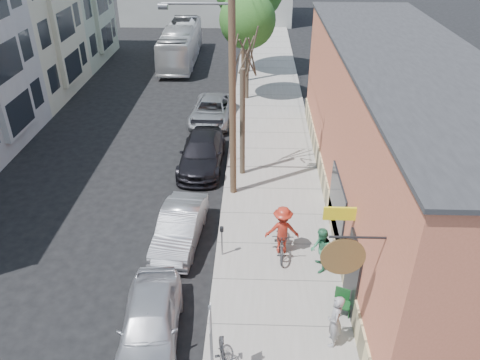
{
  "coord_description": "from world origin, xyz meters",
  "views": [
    {
      "loc": [
        3.36,
        -12.06,
        11.27
      ],
      "look_at": [
        2.79,
        4.4,
        1.5
      ],
      "focal_mm": 35.0,
      "sensor_mm": 36.0,
      "label": 1
    }
  ],
  "objects_px": {
    "parking_meter_far": "(232,146)",
    "sign_post": "(211,338)",
    "patio_chair_a": "(343,303)",
    "utility_pole_near": "(231,78)",
    "car_0": "(150,322)",
    "car_3": "(212,111)",
    "cyclist": "(282,230)",
    "tree_leafy_mid": "(247,20)",
    "car_1": "(180,227)",
    "parked_bike_a": "(224,359)",
    "patron_green": "(321,250)",
    "car_2": "(202,153)",
    "parking_meter_near": "(222,236)",
    "bus": "(181,44)",
    "tree_bare": "(242,124)",
    "patron_grey": "(335,321)"
  },
  "relations": [
    {
      "from": "car_0",
      "to": "bus",
      "type": "bearing_deg",
      "value": 91.8
    },
    {
      "from": "tree_leafy_mid",
      "to": "car_0",
      "type": "relative_size",
      "value": 1.58
    },
    {
      "from": "tree_leafy_mid",
      "to": "car_0",
      "type": "bearing_deg",
      "value": -96.86
    },
    {
      "from": "parking_meter_near",
      "to": "utility_pole_near",
      "type": "distance_m",
      "value": 6.22
    },
    {
      "from": "parking_meter_far",
      "to": "patio_chair_a",
      "type": "relative_size",
      "value": 1.41
    },
    {
      "from": "utility_pole_near",
      "to": "bus",
      "type": "relative_size",
      "value": 0.96
    },
    {
      "from": "tree_bare",
      "to": "sign_post",
      "type": "bearing_deg",
      "value": -92.27
    },
    {
      "from": "sign_post",
      "to": "tree_bare",
      "type": "xyz_separation_m",
      "value": [
        0.45,
        11.37,
        0.86
      ]
    },
    {
      "from": "tree_bare",
      "to": "car_2",
      "type": "relative_size",
      "value": 1.01
    },
    {
      "from": "tree_leafy_mid",
      "to": "car_2",
      "type": "bearing_deg",
      "value": -102.35
    },
    {
      "from": "tree_bare",
      "to": "car_2",
      "type": "distance_m",
      "value": 2.94
    },
    {
      "from": "parked_bike_a",
      "to": "car_1",
      "type": "height_order",
      "value": "car_1"
    },
    {
      "from": "patio_chair_a",
      "to": "bus",
      "type": "height_order",
      "value": "bus"
    },
    {
      "from": "utility_pole_near",
      "to": "car_2",
      "type": "height_order",
      "value": "utility_pole_near"
    },
    {
      "from": "car_1",
      "to": "parked_bike_a",
      "type": "bearing_deg",
      "value": -65.96
    },
    {
      "from": "parking_meter_near",
      "to": "parked_bike_a",
      "type": "distance_m",
      "value": 5.02
    },
    {
      "from": "patron_green",
      "to": "car_2",
      "type": "relative_size",
      "value": 0.34
    },
    {
      "from": "parking_meter_far",
      "to": "sign_post",
      "type": "bearing_deg",
      "value": -89.54
    },
    {
      "from": "tree_leafy_mid",
      "to": "patio_chair_a",
      "type": "distance_m",
      "value": 19.68
    },
    {
      "from": "patron_green",
      "to": "patio_chair_a",
      "type": "bearing_deg",
      "value": 12.79
    },
    {
      "from": "car_2",
      "to": "car_3",
      "type": "xyz_separation_m",
      "value": [
        0.0,
        5.48,
        -0.04
      ]
    },
    {
      "from": "parking_meter_far",
      "to": "patron_green",
      "type": "bearing_deg",
      "value": -66.66
    },
    {
      "from": "parking_meter_far",
      "to": "parked_bike_a",
      "type": "height_order",
      "value": "parking_meter_far"
    },
    {
      "from": "patron_green",
      "to": "bus",
      "type": "bearing_deg",
      "value": -162.07
    },
    {
      "from": "parking_meter_far",
      "to": "patron_grey",
      "type": "distance_m",
      "value": 11.71
    },
    {
      "from": "patron_grey",
      "to": "utility_pole_near",
      "type": "bearing_deg",
      "value": -150.06
    },
    {
      "from": "utility_pole_near",
      "to": "sign_post",
      "type": "bearing_deg",
      "value": -90.24
    },
    {
      "from": "sign_post",
      "to": "patio_chair_a",
      "type": "xyz_separation_m",
      "value": [
        3.83,
        2.55,
        -1.24
      ]
    },
    {
      "from": "car_2",
      "to": "car_0",
      "type": "bearing_deg",
      "value": -90.86
    },
    {
      "from": "tree_leafy_mid",
      "to": "car_3",
      "type": "xyz_separation_m",
      "value": [
        -2.0,
        -3.66,
        -4.43
      ]
    },
    {
      "from": "parking_meter_far",
      "to": "car_3",
      "type": "xyz_separation_m",
      "value": [
        -1.45,
        5.15,
        -0.3
      ]
    },
    {
      "from": "sign_post",
      "to": "car_1",
      "type": "relative_size",
      "value": 0.67
    },
    {
      "from": "tree_bare",
      "to": "patio_chair_a",
      "type": "xyz_separation_m",
      "value": [
        3.38,
        -8.82,
        -2.1
      ]
    },
    {
      "from": "car_3",
      "to": "patio_chair_a",
      "type": "bearing_deg",
      "value": -66.53
    },
    {
      "from": "parking_meter_near",
      "to": "car_2",
      "type": "distance_m",
      "value": 7.13
    },
    {
      "from": "car_1",
      "to": "sign_post",
      "type": "bearing_deg",
      "value": -69.32
    },
    {
      "from": "utility_pole_near",
      "to": "car_0",
      "type": "xyz_separation_m",
      "value": [
        -1.99,
        -8.19,
        -4.68
      ]
    },
    {
      "from": "patron_grey",
      "to": "car_0",
      "type": "relative_size",
      "value": 0.42
    },
    {
      "from": "patron_green",
      "to": "cyclist",
      "type": "bearing_deg",
      "value": -127.46
    },
    {
      "from": "car_3",
      "to": "bus",
      "type": "bearing_deg",
      "value": 110.19
    },
    {
      "from": "car_2",
      "to": "car_3",
      "type": "height_order",
      "value": "car_2"
    },
    {
      "from": "tree_bare",
      "to": "car_0",
      "type": "bearing_deg",
      "value": -103.61
    },
    {
      "from": "cyclist",
      "to": "parked_bike_a",
      "type": "distance_m",
      "value": 5.58
    },
    {
      "from": "parking_meter_near",
      "to": "sign_post",
      "type": "bearing_deg",
      "value": -88.92
    },
    {
      "from": "parking_meter_near",
      "to": "cyclist",
      "type": "distance_m",
      "value": 2.19
    },
    {
      "from": "tree_bare",
      "to": "cyclist",
      "type": "relative_size",
      "value": 2.65
    },
    {
      "from": "utility_pole_near",
      "to": "car_3",
      "type": "relative_size",
      "value": 2.02
    },
    {
      "from": "cyclist",
      "to": "tree_leafy_mid",
      "type": "bearing_deg",
      "value": -85.41
    },
    {
      "from": "car_0",
      "to": "car_2",
      "type": "relative_size",
      "value": 0.85
    },
    {
      "from": "tree_leafy_mid",
      "to": "cyclist",
      "type": "xyz_separation_m",
      "value": [
        1.62,
        -15.83,
        -4.01
      ]
    }
  ]
}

